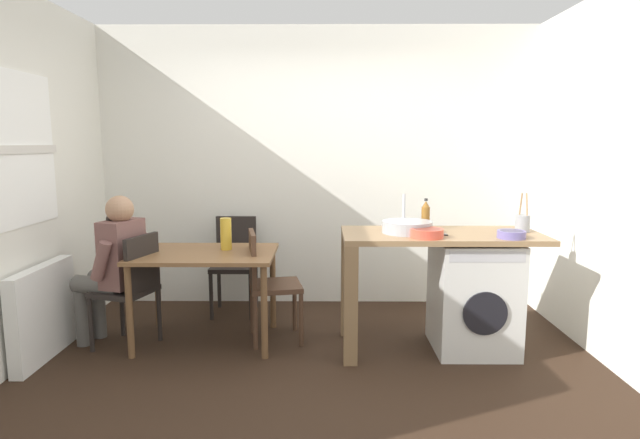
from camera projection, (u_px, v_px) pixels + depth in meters
name	position (u px, v px, depth m)	size (l,w,h in m)	color
ground_plane	(315.00, 376.00, 3.60)	(5.46, 5.46, 0.00)	black
wall_back	(317.00, 168.00, 5.13)	(4.60, 0.10, 2.70)	silver
radiator	(43.00, 312.00, 3.85)	(0.10, 0.80, 0.70)	white
dining_table	(206.00, 264.00, 4.13)	(1.10, 0.76, 0.74)	brown
chair_person_seat	(132.00, 285.00, 4.03)	(0.50, 0.50, 0.90)	black
chair_opposite	(266.00, 279.00, 4.18)	(0.47, 0.47, 0.90)	#4C3323
chair_spare_by_wall	(235.00, 259.00, 4.91)	(0.40, 0.40, 0.90)	black
seated_person	(114.00, 262.00, 4.05)	(0.56, 0.54, 1.20)	#595651
kitchen_counter	(413.00, 253.00, 3.97)	(1.50, 0.68, 0.92)	olive
washing_machine	(473.00, 295.00, 4.01)	(0.60, 0.61, 0.86)	silver
sink_basin	(407.00, 227.00, 3.94)	(0.38, 0.38, 0.09)	#9EA0A5
tap	(404.00, 211.00, 4.10)	(0.02, 0.02, 0.28)	#B2B2B7
bottle_tall_green	(426.00, 215.00, 4.09)	(0.07, 0.07, 0.24)	brown
mixing_bowl	(427.00, 233.00, 3.74)	(0.24, 0.24, 0.07)	#D84C38
utensil_crock	(523.00, 223.00, 3.98)	(0.11, 0.11, 0.30)	gray
colander	(511.00, 234.00, 3.72)	(0.20, 0.20, 0.06)	slate
vase	(226.00, 234.00, 4.19)	(0.09, 0.09, 0.26)	gold
scissors	(438.00, 235.00, 3.84)	(0.15, 0.06, 0.01)	#B2B2B7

